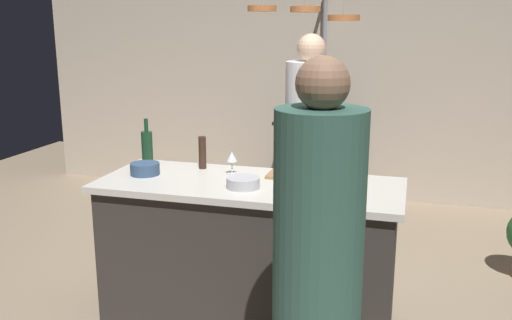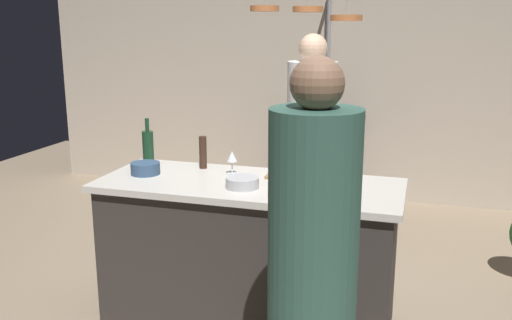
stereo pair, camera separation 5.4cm
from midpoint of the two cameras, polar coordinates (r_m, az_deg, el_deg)
ground_plane at (r=3.65m, az=-1.11°, el=-15.99°), size 9.00×9.00×0.00m
back_wall at (r=5.98m, az=6.87°, el=8.67°), size 6.40×0.16×2.60m
kitchen_island at (r=3.45m, az=-1.14°, el=-9.44°), size 1.80×0.72×0.90m
stove_range at (r=5.73m, az=6.00°, el=-0.18°), size 0.80×0.64×0.89m
chef at (r=4.26m, az=5.05°, el=0.06°), size 0.37×0.37×1.75m
guest_right at (r=2.30m, az=5.57°, el=-12.64°), size 0.36×0.36×1.70m
overhead_pot_rack at (r=4.98m, az=5.48°, el=12.20°), size 0.89×1.47×2.17m
cutting_board at (r=3.43m, az=3.49°, el=-1.55°), size 0.32×0.22×0.02m
pepper_mill at (r=3.61m, az=-5.92°, el=0.75°), size 0.05×0.05×0.21m
wine_bottle_red at (r=3.17m, az=2.75°, el=-0.61°), size 0.07×0.07×0.32m
wine_bottle_green at (r=3.72m, az=-11.46°, el=1.22°), size 0.07×0.07×0.32m
wine_bottle_dark at (r=3.38m, az=8.72°, el=0.19°), size 0.07×0.07×0.33m
wine_glass_by_chef at (r=3.46m, az=-2.93°, el=0.24°), size 0.07×0.07×0.15m
wine_glass_near_left_guest at (r=3.04m, az=4.70°, el=-1.67°), size 0.07×0.07×0.15m
mixing_bowl_steel at (r=3.18m, az=-1.76°, el=-2.33°), size 0.19×0.19×0.06m
mixing_bowl_blue at (r=3.53m, az=-11.70°, el=-0.89°), size 0.18×0.18×0.07m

